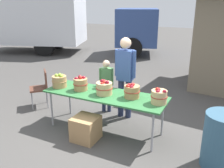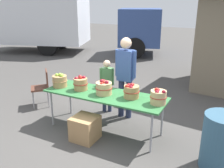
{
  "view_description": "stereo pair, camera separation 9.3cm",
  "coord_description": "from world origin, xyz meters",
  "views": [
    {
      "loc": [
        2.0,
        -3.73,
        2.38
      ],
      "look_at": [
        0.0,
        0.3,
        0.85
      ],
      "focal_mm": 39.41,
      "sensor_mm": 36.0,
      "label": 1
    },
    {
      "loc": [
        2.09,
        -3.69,
        2.38
      ],
      "look_at": [
        0.0,
        0.3,
        0.85
      ],
      "focal_mm": 39.41,
      "sensor_mm": 36.0,
      "label": 2
    }
  ],
  "objects": [
    {
      "name": "ground_plane",
      "position": [
        0.0,
        0.0,
        0.0
      ],
      "size": [
        40.0,
        40.0,
        0.0
      ],
      "primitive_type": "plane",
      "color": "#474442"
    },
    {
      "name": "market_table",
      "position": [
        0.0,
        0.0,
        0.71
      ],
      "size": [
        2.3,
        0.76,
        0.75
      ],
      "color": "#2D6B38",
      "rests_on": "ground"
    },
    {
      "name": "apple_basket_green_0",
      "position": [
        -0.98,
        -0.06,
        0.88
      ],
      "size": [
        0.3,
        0.3,
        0.29
      ],
      "color": "#A87F51",
      "rests_on": "market_table"
    },
    {
      "name": "apple_basket_red_0",
      "position": [
        -0.51,
        -0.02,
        0.88
      ],
      "size": [
        0.28,
        0.28,
        0.28
      ],
      "color": "#A87F51",
      "rests_on": "market_table"
    },
    {
      "name": "apple_basket_red_1",
      "position": [
        0.0,
        -0.02,
        0.87
      ],
      "size": [
        0.31,
        0.31,
        0.28
      ],
      "color": "tan",
      "rests_on": "market_table"
    },
    {
      "name": "apple_basket_red_2",
      "position": [
        0.51,
        0.05,
        0.88
      ],
      "size": [
        0.29,
        0.29,
        0.27
      ],
      "color": "#A87F51",
      "rests_on": "market_table"
    },
    {
      "name": "apple_basket_red_3",
      "position": [
        1.02,
        0.01,
        0.88
      ],
      "size": [
        0.28,
        0.28,
        0.27
      ],
      "color": "tan",
      "rests_on": "market_table"
    },
    {
      "name": "vendor_adult",
      "position": [
        0.1,
        0.71,
        1.0
      ],
      "size": [
        0.45,
        0.24,
        1.7
      ],
      "rotation": [
        0.0,
        0.0,
        3.18
      ],
      "color": "#262D4C",
      "rests_on": "ground"
    },
    {
      "name": "child_customer",
      "position": [
        -0.37,
        0.77,
        0.7
      ],
      "size": [
        0.28,
        0.24,
        1.19
      ],
      "rotation": [
        0.0,
        0.0,
        3.63
      ],
      "color": "#262D4C",
      "rests_on": "ground"
    },
    {
      "name": "box_truck",
      "position": [
        -5.47,
        5.84,
        1.49
      ],
      "size": [
        7.98,
        4.55,
        2.75
      ],
      "rotation": [
        0.0,
        0.0,
        0.33
      ],
      "color": "silver",
      "rests_on": "ground"
    },
    {
      "name": "folding_chair",
      "position": [
        -1.87,
        0.37,
        0.51
      ],
      "size": [
        0.57,
        0.57,
        0.86
      ],
      "rotation": [
        0.0,
        0.0,
        5.5
      ],
      "color": "brown",
      "rests_on": "ground"
    },
    {
      "name": "trash_barrel",
      "position": [
        2.06,
        -0.2,
        0.43
      ],
      "size": [
        0.57,
        0.57,
        0.86
      ],
      "primitive_type": "cylinder",
      "color": "#335972",
      "rests_on": "ground"
    },
    {
      "name": "produce_crate",
      "position": [
        -0.15,
        -0.45,
        0.22
      ],
      "size": [
        0.44,
        0.44,
        0.44
      ],
      "primitive_type": "cube",
      "color": "#A87F51",
      "rests_on": "ground"
    }
  ]
}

